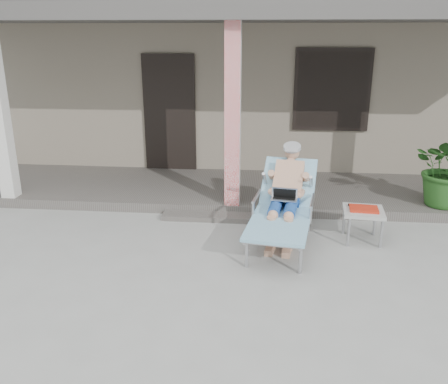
# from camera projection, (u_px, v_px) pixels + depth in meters

# --- Properties ---
(ground) EXTENTS (60.00, 60.00, 0.00)m
(ground) POSITION_uv_depth(u_px,v_px,m) (217.00, 283.00, 5.19)
(ground) COLOR #9E9E99
(ground) RESTS_ON ground
(house) EXTENTS (10.40, 5.40, 3.30)m
(house) POSITION_uv_depth(u_px,v_px,m) (248.00, 76.00, 10.79)
(house) COLOR gray
(house) RESTS_ON ground
(porch_deck) EXTENTS (10.00, 2.00, 0.15)m
(porch_deck) POSITION_uv_depth(u_px,v_px,m) (236.00, 190.00, 8.00)
(porch_deck) COLOR #605B56
(porch_deck) RESTS_ON ground
(porch_overhang) EXTENTS (10.00, 2.30, 2.85)m
(porch_overhang) POSITION_uv_depth(u_px,v_px,m) (237.00, 19.00, 7.08)
(porch_overhang) COLOR silver
(porch_overhang) RESTS_ON porch_deck
(porch_step) EXTENTS (2.00, 0.30, 0.07)m
(porch_step) POSITION_uv_depth(u_px,v_px,m) (231.00, 217.00, 6.93)
(porch_step) COLOR #605B56
(porch_step) RESTS_ON ground
(lounger) EXTENTS (0.98, 1.97, 1.24)m
(lounger) POSITION_uv_depth(u_px,v_px,m) (285.00, 184.00, 6.08)
(lounger) COLOR #B7B7BC
(lounger) RESTS_ON ground
(side_table) EXTENTS (0.55, 0.55, 0.46)m
(side_table) POSITION_uv_depth(u_px,v_px,m) (363.00, 213.00, 6.13)
(side_table) COLOR #AFAFAA
(side_table) RESTS_ON ground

